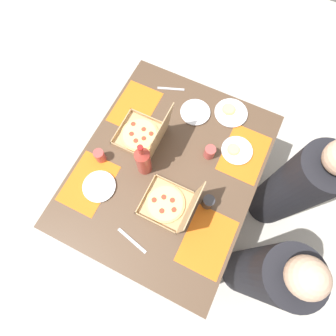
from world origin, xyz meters
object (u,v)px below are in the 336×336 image
object	(u,v)px
plate_middle	(195,112)
diner_right_seat	(263,273)
plate_near_right	(231,113)
cup_spare	(208,202)
cup_red	(100,156)
plate_near_left	(99,187)
pizza_box_edge_far	(170,205)
pizza_box_corner_right	(144,134)
soda_bottle	(143,160)
cup_clear_right	(210,152)
diner_left_seat	(292,189)
plate_far_left	(236,150)

from	to	relation	value
plate_middle	diner_right_seat	distance (m)	1.12
plate_near_right	cup_spare	world-z (taller)	cup_spare
plate_near_right	cup_red	bearing A→B (deg)	-42.88
plate_near_left	diner_right_seat	world-z (taller)	diner_right_seat
pizza_box_edge_far	cup_red	bearing A→B (deg)	-99.19
pizza_box_edge_far	plate_near_right	distance (m)	0.76
pizza_box_corner_right	diner_right_seat	xyz separation A→B (m)	(0.43, 1.04, -0.26)
soda_bottle	cup_clear_right	size ratio (longest dim) A/B	3.57
pizza_box_edge_far	diner_left_seat	size ratio (longest dim) A/B	0.25
cup_red	diner_left_seat	size ratio (longest dim) A/B	0.07
plate_far_left	cup_red	world-z (taller)	cup_red
cup_red	cup_spare	bearing A→B (deg)	91.88
plate_near_left	plate_far_left	bearing A→B (deg)	131.47
pizza_box_corner_right	plate_near_right	distance (m)	0.61
plate_far_left	cup_spare	world-z (taller)	cup_spare
pizza_box_edge_far	diner_left_seat	xyz separation A→B (m)	(-0.52, 0.69, -0.25)
cup_red	pizza_box_edge_far	bearing A→B (deg)	80.81
plate_middle	cup_red	size ratio (longest dim) A/B	2.22
cup_red	diner_left_seat	bearing A→B (deg)	109.48
plate_near_right	diner_right_seat	xyz separation A→B (m)	(0.84, 0.60, -0.22)
soda_bottle	cup_red	distance (m)	0.30
cup_clear_right	pizza_box_corner_right	bearing A→B (deg)	-80.47
plate_near_left	cup_red	bearing A→B (deg)	-153.06
cup_clear_right	diner_left_seat	distance (m)	0.67
pizza_box_corner_right	cup_red	distance (m)	0.31
plate_far_left	plate_near_right	xyz separation A→B (m)	(-0.24, -0.14, -0.00)
cup_red	diner_right_seat	xyz separation A→B (m)	(0.18, 1.22, -0.25)
pizza_box_edge_far	plate_far_left	world-z (taller)	pizza_box_edge_far
plate_middle	cup_red	distance (m)	0.70
pizza_box_corner_right	plate_near_left	size ratio (longest dim) A/B	1.57
plate_near_left	soda_bottle	distance (m)	0.33
pizza_box_corner_right	diner_right_seat	world-z (taller)	diner_right_seat
pizza_box_edge_far	cup_spare	bearing A→B (deg)	119.79
pizza_box_edge_far	plate_far_left	size ratio (longest dim) A/B	1.51
cup_clear_right	plate_middle	bearing A→B (deg)	-140.13
pizza_box_edge_far	cup_spare	world-z (taller)	pizza_box_edge_far
cup_red	diner_right_seat	bearing A→B (deg)	81.77
plate_near_right	diner_left_seat	size ratio (longest dim) A/B	0.18
cup_spare	diner_left_seat	world-z (taller)	diner_left_seat
plate_middle	plate_near_right	bearing A→B (deg)	115.18
pizza_box_corner_right	plate_near_right	bearing A→B (deg)	133.51
plate_near_left	plate_far_left	size ratio (longest dim) A/B	1.01
plate_middle	diner_left_seat	world-z (taller)	diner_left_seat
plate_near_left	soda_bottle	xyz separation A→B (m)	(-0.23, 0.19, 0.12)
plate_far_left	plate_near_right	world-z (taller)	same
cup_spare	cup_red	size ratio (longest dim) A/B	1.09
cup_spare	plate_middle	bearing A→B (deg)	-149.55
soda_bottle	diner_right_seat	world-z (taller)	diner_right_seat
plate_near_right	diner_right_seat	distance (m)	1.06
soda_bottle	diner_left_seat	size ratio (longest dim) A/B	0.26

